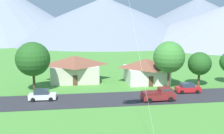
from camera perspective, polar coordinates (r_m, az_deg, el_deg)
road_strip at (r=43.67m, az=-1.34°, el=-6.77°), size 160.00×7.80×0.08m
mountain_east_ridge at (r=168.59m, az=-1.50°, el=10.09°), size 125.32×125.32×25.77m
mountain_far_east_ridge at (r=203.86m, az=17.50°, el=9.87°), size 112.28×112.28×27.51m
house_leftmost at (r=55.49m, az=7.07°, el=-0.62°), size 8.57×8.50×4.78m
house_left_center at (r=56.35m, az=-7.79°, el=-0.21°), size 10.14×8.36×5.28m
tree_near_left at (r=54.01m, az=17.87°, el=0.67°), size 4.39×4.39×6.54m
tree_left_of_center at (r=51.00m, az=11.86°, el=2.04°), size 5.80×5.80×8.68m
tree_center at (r=49.11m, az=-16.23°, el=1.60°), size 5.97×5.97×8.80m
parked_car_white_west_end at (r=44.34m, az=-14.38°, el=-5.72°), size 4.26×2.20×1.68m
parked_car_red_mid_west at (r=49.06m, az=15.55°, el=-4.25°), size 4.27×2.22×1.68m
pickup_truck_maroon_west_side at (r=43.28m, az=9.82°, el=-5.67°), size 5.27×2.48×1.99m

